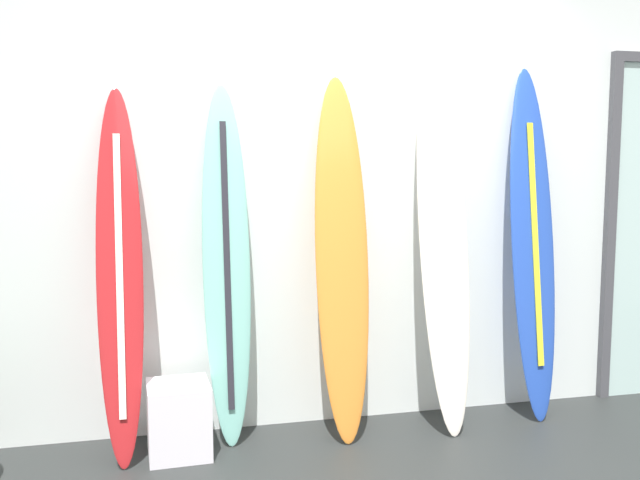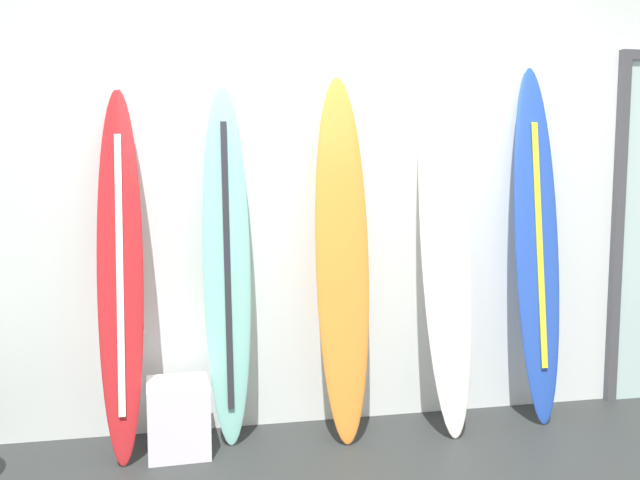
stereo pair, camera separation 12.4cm
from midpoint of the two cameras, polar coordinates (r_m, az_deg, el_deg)
The scene contains 7 objects.
wall_back at distance 4.03m, azimuth 2.15°, elevation 5.01°, with size 7.20×0.20×2.80m, color silver.
surfboard_crimson at distance 3.62m, azimuth -15.17°, elevation -2.98°, with size 0.23×0.42×1.88m.
surfboard_seafoam at distance 3.71m, azimuth -6.72°, elevation -2.03°, with size 0.26×0.29×1.91m.
surfboard_sunset at distance 3.74m, azimuth 2.79°, elevation -1.50°, with size 0.30×0.40×1.97m.
surfboard_ivory at distance 3.89m, azimuth 11.15°, elevation 0.35°, with size 0.32×0.44×2.19m.
surfboard_cobalt at distance 4.20m, azimuth 18.21°, elevation -0.37°, with size 0.29×0.36×2.05m.
display_block_left at distance 3.75m, azimuth -10.62°, elevation -14.16°, with size 0.32×0.32×0.37m.
Camera 2 is at (-0.90, -2.62, 1.49)m, focal length 38.90 mm.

